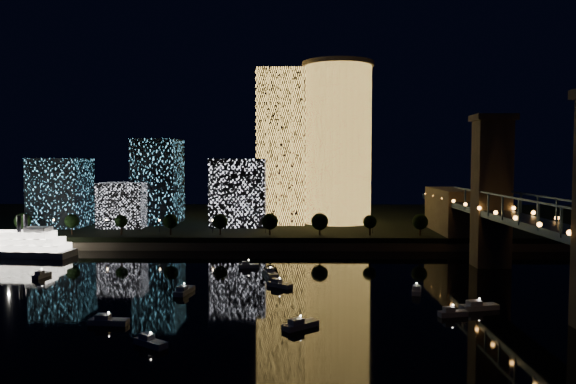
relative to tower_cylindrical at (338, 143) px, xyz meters
name	(u,v)px	position (x,y,z in m)	size (l,w,h in m)	color
ground	(292,304)	(-20.04, -133.09, -43.19)	(520.00, 520.00, 0.00)	black
far_bank	(296,221)	(-20.04, 26.91, -40.69)	(420.00, 160.00, 5.00)	black
seawall	(295,246)	(-20.04, -51.09, -41.69)	(420.00, 6.00, 3.00)	#6B5E4C
tower_cylindrical	(338,143)	(0.00, 0.00, 0.00)	(34.00, 34.00, 76.12)	#FFBF51
tower_rectangular	(281,147)	(-26.71, -2.18, -2.14)	(22.66, 22.66, 72.10)	#FFBF51
midrise_blocks	(150,190)	(-87.29, -11.37, -21.90)	(103.67, 39.01, 39.83)	white
truss_bridge	(555,237)	(44.96, -129.37, -26.94)	(13.00, 266.00, 50.00)	navy
riverboat	(2,245)	(-127.55, -66.24, -39.14)	(53.14, 16.12, 15.76)	silver
motorboats	(267,296)	(-26.52, -127.59, -42.37)	(126.32, 81.58, 2.78)	silver
esplanade_trees	(225,221)	(-48.19, -45.09, -32.72)	(166.48, 6.88, 8.94)	black
street_lamps	(212,223)	(-54.04, -39.09, -34.16)	(132.70, 0.70, 5.65)	black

